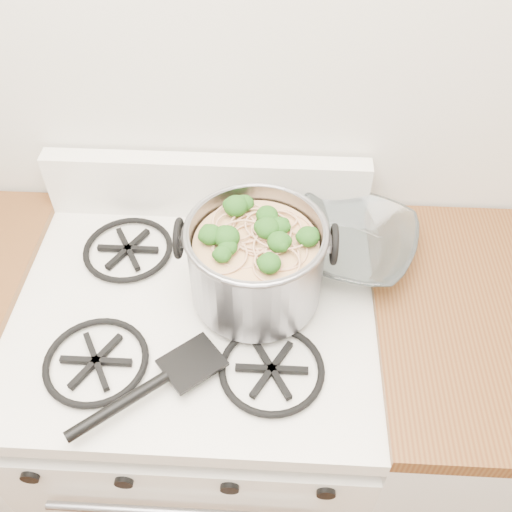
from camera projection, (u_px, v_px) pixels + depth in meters
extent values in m
plane|color=silver|center=(197.00, 28.00, 1.10)|extent=(3.60, 0.00, 3.60)
cube|color=white|center=(208.00, 418.00, 1.57)|extent=(0.76, 0.65, 0.81)
cube|color=white|center=(195.00, 313.00, 1.22)|extent=(0.76, 0.65, 0.04)
cube|color=black|center=(193.00, 304.00, 1.20)|extent=(0.60, 0.56, 0.02)
cylinder|color=black|center=(32.00, 472.00, 1.09)|extent=(0.04, 0.03, 0.04)
cylinder|color=black|center=(125.00, 477.00, 1.08)|extent=(0.04, 0.03, 0.04)
cylinder|color=black|center=(230.00, 483.00, 1.07)|extent=(0.04, 0.03, 0.04)
cylinder|color=black|center=(326.00, 488.00, 1.07)|extent=(0.04, 0.03, 0.04)
cube|color=silver|center=(24.00, 402.00, 1.56)|extent=(0.25, 0.65, 0.88)
cylinder|color=gray|center=(256.00, 262.00, 1.14)|extent=(0.27, 0.27, 0.18)
torus|color=gray|center=(256.00, 232.00, 1.08)|extent=(0.28, 0.28, 0.01)
torus|color=black|center=(179.00, 238.00, 1.10)|extent=(0.01, 0.08, 0.08)
torus|color=black|center=(334.00, 244.00, 1.09)|extent=(0.01, 0.08, 0.08)
cylinder|color=tan|center=(256.00, 268.00, 1.15)|extent=(0.25, 0.25, 0.15)
sphere|color=#1F5115|center=(256.00, 236.00, 1.08)|extent=(0.04, 0.04, 0.04)
sphere|color=#1F5115|center=(256.00, 236.00, 1.08)|extent=(0.04, 0.04, 0.04)
sphere|color=#1F5115|center=(256.00, 236.00, 1.08)|extent=(0.04, 0.04, 0.04)
sphere|color=#1F5115|center=(256.00, 236.00, 1.08)|extent=(0.04, 0.04, 0.04)
sphere|color=#1F5115|center=(256.00, 236.00, 1.08)|extent=(0.04, 0.04, 0.04)
sphere|color=#1F5115|center=(256.00, 236.00, 1.08)|extent=(0.04, 0.04, 0.04)
sphere|color=#1F5115|center=(256.00, 236.00, 1.08)|extent=(0.04, 0.04, 0.04)
sphere|color=#1F5115|center=(256.00, 236.00, 1.08)|extent=(0.04, 0.04, 0.04)
sphere|color=#1F5115|center=(256.00, 236.00, 1.08)|extent=(0.04, 0.04, 0.04)
sphere|color=#1F5115|center=(256.00, 236.00, 1.08)|extent=(0.04, 0.04, 0.04)
sphere|color=#1F5115|center=(256.00, 236.00, 1.08)|extent=(0.04, 0.04, 0.04)
sphere|color=#1F5115|center=(256.00, 236.00, 1.08)|extent=(0.04, 0.04, 0.04)
imported|color=white|center=(348.00, 249.00, 1.27)|extent=(0.14, 0.14, 0.03)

